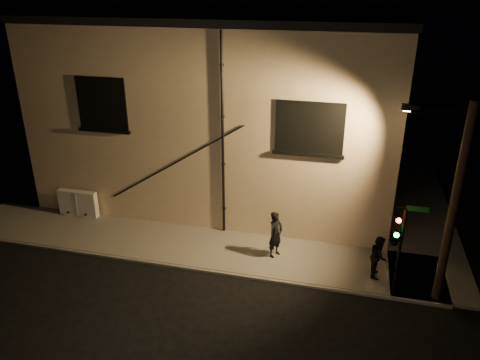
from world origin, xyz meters
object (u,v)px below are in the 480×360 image
(utility_cabinet, at_px, (78,203))
(pedestrian_b, at_px, (379,256))
(pedestrian_a, at_px, (275,234))
(traffic_signal, at_px, (396,236))
(streetlamp_pole, at_px, (451,202))

(utility_cabinet, xyz_separation_m, pedestrian_b, (13.19, -1.57, 0.19))
(pedestrian_a, relative_size, traffic_signal, 0.56)
(utility_cabinet, height_order, pedestrian_b, pedestrian_b)
(pedestrian_b, height_order, streetlamp_pole, streetlamp_pole)
(utility_cabinet, xyz_separation_m, traffic_signal, (13.55, -2.51, 1.63))
(utility_cabinet, relative_size, streetlamp_pole, 0.27)
(utility_cabinet, height_order, streetlamp_pole, streetlamp_pole)
(pedestrian_a, relative_size, pedestrian_b, 1.17)
(utility_cabinet, bearing_deg, pedestrian_a, -7.06)
(utility_cabinet, relative_size, pedestrian_a, 0.99)
(utility_cabinet, distance_m, pedestrian_b, 13.29)
(traffic_signal, bearing_deg, utility_cabinet, 169.49)
(pedestrian_b, bearing_deg, streetlamp_pole, -111.14)
(pedestrian_b, xyz_separation_m, streetlamp_pole, (1.85, -0.79, 2.80))
(utility_cabinet, bearing_deg, traffic_signal, -10.51)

